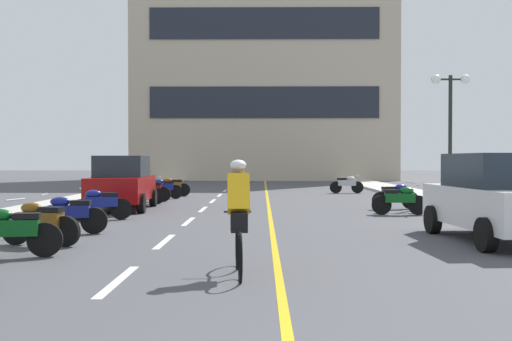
# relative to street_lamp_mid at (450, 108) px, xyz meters

# --- Properties ---
(ground_plane) EXTENTS (140.00, 140.00, 0.00)m
(ground_plane) POSITION_rel_street_lamp_mid_xyz_m (-7.10, 0.71, -3.65)
(ground_plane) COLOR #47474C
(curb_left) EXTENTS (2.40, 72.00, 0.12)m
(curb_left) POSITION_rel_street_lamp_mid_xyz_m (-14.30, 3.71, -3.59)
(curb_left) COLOR #B7B2A8
(curb_left) RESTS_ON ground
(curb_right) EXTENTS (2.40, 72.00, 0.12)m
(curb_right) POSITION_rel_street_lamp_mid_xyz_m (0.10, 3.71, -3.59)
(curb_right) COLOR #B7B2A8
(curb_right) RESTS_ON ground
(lane_dash_1) EXTENTS (0.14, 2.20, 0.01)m
(lane_dash_1) POSITION_rel_street_lamp_mid_xyz_m (-9.10, -14.29, -3.64)
(lane_dash_1) COLOR silver
(lane_dash_1) RESTS_ON ground
(lane_dash_2) EXTENTS (0.14, 2.20, 0.01)m
(lane_dash_2) POSITION_rel_street_lamp_mid_xyz_m (-9.10, -10.29, -3.64)
(lane_dash_2) COLOR silver
(lane_dash_2) RESTS_ON ground
(lane_dash_3) EXTENTS (0.14, 2.20, 0.01)m
(lane_dash_3) POSITION_rel_street_lamp_mid_xyz_m (-9.10, -6.29, -3.64)
(lane_dash_3) COLOR silver
(lane_dash_3) RESTS_ON ground
(lane_dash_4) EXTENTS (0.14, 2.20, 0.01)m
(lane_dash_4) POSITION_rel_street_lamp_mid_xyz_m (-9.10, -2.29, -3.64)
(lane_dash_4) COLOR silver
(lane_dash_4) RESTS_ON ground
(lane_dash_5) EXTENTS (0.14, 2.20, 0.01)m
(lane_dash_5) POSITION_rel_street_lamp_mid_xyz_m (-9.10, 1.71, -3.64)
(lane_dash_5) COLOR silver
(lane_dash_5) RESTS_ON ground
(lane_dash_6) EXTENTS (0.14, 2.20, 0.01)m
(lane_dash_6) POSITION_rel_street_lamp_mid_xyz_m (-9.10, 5.71, -3.64)
(lane_dash_6) COLOR silver
(lane_dash_6) RESTS_ON ground
(lane_dash_7) EXTENTS (0.14, 2.20, 0.01)m
(lane_dash_7) POSITION_rel_street_lamp_mid_xyz_m (-9.10, 9.71, -3.64)
(lane_dash_7) COLOR silver
(lane_dash_7) RESTS_ON ground
(lane_dash_8) EXTENTS (0.14, 2.20, 0.01)m
(lane_dash_8) POSITION_rel_street_lamp_mid_xyz_m (-9.10, 13.71, -3.64)
(lane_dash_8) COLOR silver
(lane_dash_8) RESTS_ON ground
(lane_dash_9) EXTENTS (0.14, 2.20, 0.01)m
(lane_dash_9) POSITION_rel_street_lamp_mid_xyz_m (-9.10, 17.71, -3.64)
(lane_dash_9) COLOR silver
(lane_dash_9) RESTS_ON ground
(lane_dash_10) EXTENTS (0.14, 2.20, 0.01)m
(lane_dash_10) POSITION_rel_street_lamp_mid_xyz_m (-9.10, 21.71, -3.64)
(lane_dash_10) COLOR silver
(lane_dash_10) RESTS_ON ground
(lane_dash_11) EXTENTS (0.14, 2.20, 0.01)m
(lane_dash_11) POSITION_rel_street_lamp_mid_xyz_m (-9.10, 25.71, -3.64)
(lane_dash_11) COLOR silver
(lane_dash_11) RESTS_ON ground
(centre_line_yellow) EXTENTS (0.12, 66.00, 0.01)m
(centre_line_yellow) POSITION_rel_street_lamp_mid_xyz_m (-6.85, 3.71, -3.64)
(centre_line_yellow) COLOR gold
(centre_line_yellow) RESTS_ON ground
(office_building) EXTENTS (21.59, 7.92, 20.77)m
(office_building) POSITION_rel_street_lamp_mid_xyz_m (-6.91, 28.61, 6.73)
(office_building) COLOR #BCAD93
(office_building) RESTS_ON ground
(street_lamp_mid) EXTENTS (1.46, 0.36, 4.78)m
(street_lamp_mid) POSITION_rel_street_lamp_mid_xyz_m (0.00, 0.00, 0.00)
(street_lamp_mid) COLOR black
(street_lamp_mid) RESTS_ON curb_right
(parked_car_near) EXTENTS (2.13, 4.30, 1.82)m
(parked_car_near) POSITION_rel_street_lamp_mid_xyz_m (-2.25, -10.21, -2.73)
(parked_car_near) COLOR black
(parked_car_near) RESTS_ON ground
(parked_car_mid) EXTENTS (2.09, 4.28, 1.82)m
(parked_car_mid) POSITION_rel_street_lamp_mid_xyz_m (-11.81, -2.48, -2.73)
(parked_car_mid) COLOR black
(parked_car_mid) RESTS_ON ground
(motorcycle_2) EXTENTS (1.69, 0.63, 0.92)m
(motorcycle_2) POSITION_rel_street_lamp_mid_xyz_m (-11.41, -12.37, -3.17)
(motorcycle_2) COLOR black
(motorcycle_2) RESTS_ON ground
(motorcycle_3) EXTENTS (1.68, 0.66, 0.92)m
(motorcycle_3) POSITION_rel_street_lamp_mid_xyz_m (-11.46, -10.92, -3.17)
(motorcycle_3) COLOR black
(motorcycle_3) RESTS_ON ground
(motorcycle_4) EXTENTS (1.70, 0.60, 0.92)m
(motorcycle_4) POSITION_rel_street_lamp_mid_xyz_m (-11.47, -9.11, -3.17)
(motorcycle_4) COLOR black
(motorcycle_4) RESTS_ON ground
(motorcycle_5) EXTENTS (1.64, 0.80, 0.92)m
(motorcycle_5) POSITION_rel_street_lamp_mid_xyz_m (-11.60, -6.00, -3.17)
(motorcycle_5) COLOR black
(motorcycle_5) RESTS_ON ground
(motorcycle_6) EXTENTS (1.70, 0.60, 0.92)m
(motorcycle_6) POSITION_rel_street_lamp_mid_xyz_m (-2.86, -4.27, -3.17)
(motorcycle_6) COLOR black
(motorcycle_6) RESTS_ON ground
(motorcycle_7) EXTENTS (1.67, 0.68, 0.92)m
(motorcycle_7) POSITION_rel_street_lamp_mid_xyz_m (-2.52, -2.17, -3.17)
(motorcycle_7) COLOR black
(motorcycle_7) RESTS_ON ground
(motorcycle_8) EXTENTS (1.64, 0.79, 0.92)m
(motorcycle_8) POSITION_rel_street_lamp_mid_xyz_m (-11.63, -0.05, -3.17)
(motorcycle_8) COLOR black
(motorcycle_8) RESTS_ON ground
(motorcycle_9) EXTENTS (1.70, 0.60, 0.92)m
(motorcycle_9) POSITION_rel_street_lamp_mid_xyz_m (-11.62, 1.38, -3.17)
(motorcycle_9) COLOR black
(motorcycle_9) RESTS_ON ground
(motorcycle_10) EXTENTS (1.69, 0.60, 0.92)m
(motorcycle_10) POSITION_rel_street_lamp_mid_xyz_m (-11.38, 3.08, -3.17)
(motorcycle_10) COLOR black
(motorcycle_10) RESTS_ON ground
(motorcycle_11) EXTENTS (1.70, 0.60, 0.92)m
(motorcycle_11) POSITION_rel_street_lamp_mid_xyz_m (-11.26, 4.86, -3.17)
(motorcycle_11) COLOR black
(motorcycle_11) RESTS_ON ground
(motorcycle_12) EXTENTS (1.70, 0.60, 0.92)m
(motorcycle_12) POSITION_rel_street_lamp_mid_xyz_m (-2.82, 7.48, -3.17)
(motorcycle_12) COLOR black
(motorcycle_12) RESTS_ON ground
(cyclist_rider) EXTENTS (0.42, 1.77, 1.71)m
(cyclist_rider) POSITION_rel_street_lamp_mid_xyz_m (-7.44, -13.82, -2.76)
(cyclist_rider) COLOR black
(cyclist_rider) RESTS_ON ground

